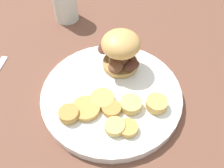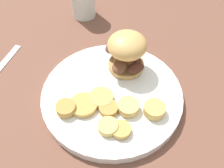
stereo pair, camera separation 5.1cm
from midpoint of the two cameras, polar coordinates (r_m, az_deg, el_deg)
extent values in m
plane|color=brown|center=(0.54, -2.67, -3.25)|extent=(4.00, 4.00, 0.00)
cylinder|color=white|center=(0.53, -2.71, -2.64)|extent=(0.28, 0.28, 0.02)
torus|color=white|center=(0.53, -2.74, -2.10)|extent=(0.28, 0.28, 0.01)
cylinder|color=tan|center=(0.57, -0.62, 4.30)|extent=(0.08, 0.08, 0.01)
ellipsoid|color=#4C281E|center=(0.57, -3.43, 8.00)|extent=(0.06, 0.06, 0.01)
ellipsoid|color=brown|center=(0.55, -1.01, 5.29)|extent=(0.06, 0.05, 0.01)
ellipsoid|color=brown|center=(0.56, -0.93, 6.56)|extent=(0.05, 0.04, 0.02)
ellipsoid|color=#4C281E|center=(0.56, 1.58, 5.35)|extent=(0.04, 0.03, 0.02)
ellipsoid|color=brown|center=(0.55, -0.62, 5.80)|extent=(0.05, 0.05, 0.02)
ellipsoid|color=#4C281E|center=(0.54, 1.76, 3.89)|extent=(0.04, 0.04, 0.01)
ellipsoid|color=brown|center=(0.53, -1.77, 3.82)|extent=(0.05, 0.04, 0.02)
ellipsoid|color=tan|center=(0.53, -0.67, 8.60)|extent=(0.08, 0.08, 0.05)
cylinder|color=#DBB766|center=(0.47, -2.39, -9.44)|extent=(0.04, 0.04, 0.01)
cylinder|color=tan|center=(0.51, -4.86, -3.41)|extent=(0.05, 0.05, 0.01)
cylinder|color=#DBB766|center=(0.50, 1.37, -4.63)|extent=(0.04, 0.04, 0.02)
cylinder|color=tan|center=(0.47, 0.56, -9.74)|extent=(0.04, 0.04, 0.01)
cylinder|color=#BC8942|center=(0.50, -12.19, -6.58)|extent=(0.04, 0.04, 0.02)
cylinder|color=tan|center=(0.50, -8.49, -5.45)|extent=(0.05, 0.05, 0.01)
cylinder|color=tan|center=(0.50, 6.98, -4.45)|extent=(0.04, 0.04, 0.02)
cylinder|color=#BC8942|center=(0.50, -2.56, -5.54)|extent=(0.04, 0.04, 0.01)
cylinder|color=silver|center=(0.72, -12.20, 17.06)|extent=(0.06, 0.06, 0.10)
camera|label=1|loc=(0.03, -92.87, -3.46)|focal=42.00mm
camera|label=2|loc=(0.03, 87.13, 3.46)|focal=42.00mm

